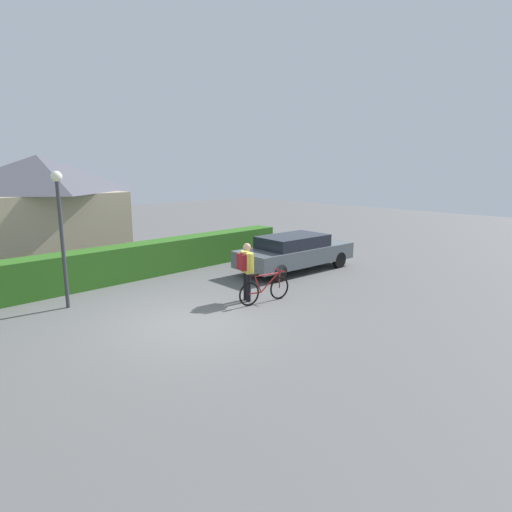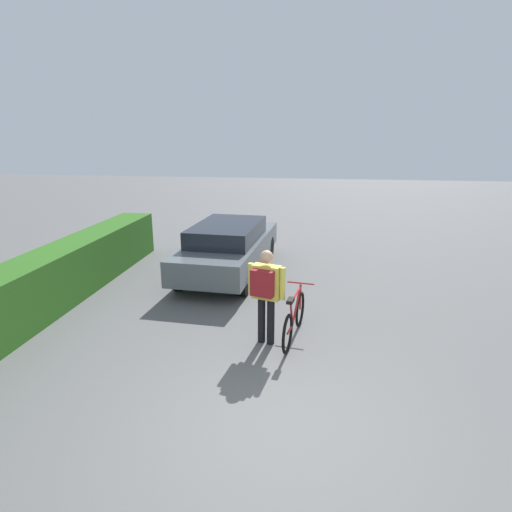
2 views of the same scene
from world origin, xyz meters
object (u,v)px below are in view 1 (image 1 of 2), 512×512
at_px(parked_car_near, 295,252).
at_px(street_lamp, 60,219).
at_px(bicycle, 265,290).
at_px(person_rider, 246,266).

bearing_deg(parked_car_near, street_lamp, 168.43).
distance_m(bicycle, street_lamp, 5.74).
relative_size(bicycle, street_lamp, 0.47).
distance_m(parked_car_near, bicycle, 3.99).
height_order(parked_car_near, person_rider, person_rider).
distance_m(person_rider, street_lamp, 5.06).
bearing_deg(street_lamp, parked_car_near, -11.57).
bearing_deg(parked_car_near, bicycle, -151.81).
distance_m(parked_car_near, person_rider, 4.04).
bearing_deg(person_rider, street_lamp, 142.41).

